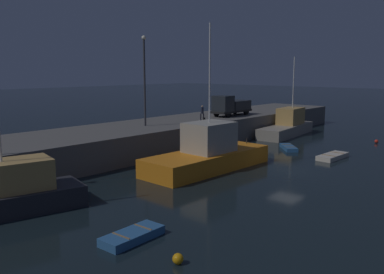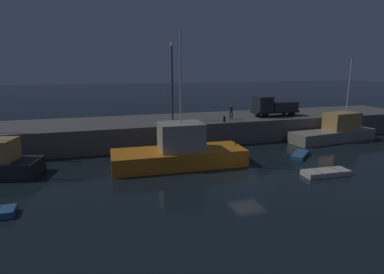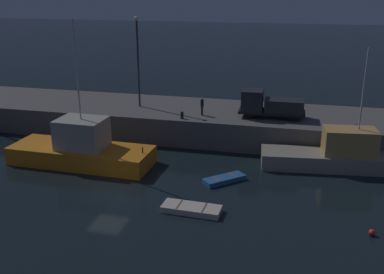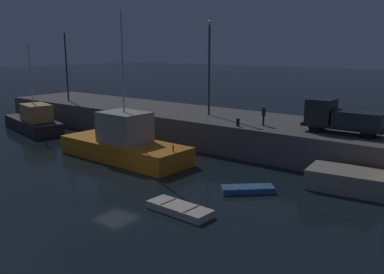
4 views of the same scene
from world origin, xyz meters
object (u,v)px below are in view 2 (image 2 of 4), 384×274
Objects in this scene: lamp_post_east at (172,76)px; dockworker at (231,111)px; fishing_trawler_red at (180,151)px; rowboat_white_mid at (300,155)px; dinghy_red_small at (326,173)px; bollard_central at (334,114)px; bollard_east at (224,119)px; fishing_boat_white at (335,131)px; bollard_west at (351,114)px; utility_truck at (273,106)px.

lamp_post_east reaches higher than dockworker.
lamp_post_east is at bearing 80.09° from fishing_trawler_red.
fishing_trawler_red is at bearing 176.33° from rowboat_white_mid.
dinghy_red_small is at bearing -103.71° from rowboat_white_mid.
bollard_central is at bearing 35.31° from rowboat_white_mid.
lamp_post_east is 7.94m from bollard_east.
fishing_boat_white is 14.17m from dinghy_red_small.
fishing_boat_white is 4.81m from bollard_west.
dockworker is (8.61, 7.99, 2.31)m from fishing_trawler_red.
lamp_post_east reaches higher than fishing_boat_white.
dockworker is at bearing 113.00° from rowboat_white_mid.
utility_truck is at bearing 75.12° from rowboat_white_mid.
rowboat_white_mid is 0.53× the size of utility_truck.
bollard_west is at bearing -6.74° from dockworker.
bollard_east is at bearing -31.52° from lamp_post_east.
dinghy_red_small is at bearing -138.60° from bollard_west.
dinghy_red_small is 7.95× the size of bollard_west.
fishing_boat_white is 22.95× the size of bollard_west.
bollard_east is at bearing -163.61° from utility_truck.
fishing_boat_white reaches higher than dockworker.
rowboat_white_mid is 1.87× the size of dockworker.
bollard_east is (7.06, 6.41, 1.64)m from fishing_trawler_red.
fishing_boat_white is 3.26m from bollard_central.
dockworker is at bearing 173.26° from bollard_west.
bollard_west is (24.87, 6.07, 1.57)m from fishing_trawler_red.
dockworker is at bearing 99.76° from dinghy_red_small.
lamp_post_east is 5.18× the size of dockworker.
dockworker is 16.39m from bollard_west.
rowboat_white_mid is 5.49m from dinghy_red_small.
bollard_central is (1.59, 2.28, 1.70)m from fishing_boat_white.
fishing_trawler_red is 1.05× the size of fishing_boat_white.
fishing_boat_white is at bearing -153.62° from bollard_west.
bollard_east is at bearing 126.22° from rowboat_white_mid.
lamp_post_east is at bearing 170.81° from bollard_central.
rowboat_white_mid is 0.36× the size of lamp_post_east.
bollard_west is (4.03, 2.00, 1.68)m from fishing_boat_white.
dockworker is 13.93m from bollard_central.
rowboat_white_mid is at bearing -67.00° from dockworker.
lamp_post_east is at bearing 120.55° from dinghy_red_small.
dinghy_red_small is 19.88m from lamp_post_east.
bollard_east is (-17.81, 0.34, 0.07)m from bollard_west.
lamp_post_east reaches higher than utility_truck.
lamp_post_east is 21.56m from bollard_central.
rowboat_white_mid is 6.42× the size of bollard_west.
utility_truck reaches higher than dinghy_red_small.
utility_truck is 9.48× the size of bollard_east.
bollard_west is 0.93× the size of bollard_central.
dinghy_red_small is (11.04, -6.12, -1.10)m from fishing_trawler_red.
dockworker is 2.31m from bollard_east.
fishing_trawler_red is 21.23m from fishing_boat_white.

